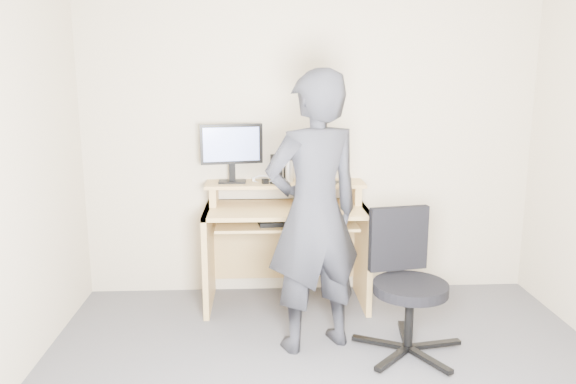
{
  "coord_description": "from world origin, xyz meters",
  "views": [
    {
      "loc": [
        -0.38,
        -2.57,
        1.71
      ],
      "look_at": [
        -0.21,
        1.05,
        0.95
      ],
      "focal_mm": 35.0,
      "sensor_mm": 36.0,
      "label": 1
    }
  ],
  "objects": [
    {
      "name": "back_wall",
      "position": [
        0.0,
        1.75,
        1.25
      ],
      "size": [
        3.5,
        0.02,
        2.5
      ],
      "primitive_type": "cube",
      "color": "#C2B39A",
      "rests_on": "ground"
    },
    {
      "name": "desk",
      "position": [
        -0.2,
        1.53,
        0.55
      ],
      "size": [
        1.2,
        0.6,
        0.91
      ],
      "color": "tan",
      "rests_on": "ground"
    },
    {
      "name": "monitor",
      "position": [
        -0.6,
        1.61,
        1.18
      ],
      "size": [
        0.46,
        0.13,
        0.44
      ],
      "rotation": [
        0.0,
        0.0,
        0.19
      ],
      "color": "black",
      "rests_on": "desk"
    },
    {
      "name": "external_drive",
      "position": [
        -0.27,
        1.65,
        1.01
      ],
      "size": [
        0.09,
        0.14,
        0.2
      ],
      "primitive_type": "cube",
      "rotation": [
        0.0,
        0.0,
        0.14
      ],
      "color": "black",
      "rests_on": "desk"
    },
    {
      "name": "travel_mug",
      "position": [
        -0.17,
        1.62,
        0.99
      ],
      "size": [
        0.09,
        0.09,
        0.17
      ],
      "primitive_type": "cylinder",
      "rotation": [
        0.0,
        0.0,
        0.3
      ],
      "color": "silver",
      "rests_on": "desk"
    },
    {
      "name": "smartphone",
      "position": [
        0.16,
        1.54,
        0.92
      ],
      "size": [
        0.11,
        0.15,
        0.01
      ],
      "primitive_type": "cube",
      "rotation": [
        0.0,
        0.0,
        -0.34
      ],
      "color": "black",
      "rests_on": "desk"
    },
    {
      "name": "charger",
      "position": [
        -0.35,
        1.55,
        0.93
      ],
      "size": [
        0.06,
        0.05,
        0.03
      ],
      "primitive_type": "cube",
      "rotation": [
        0.0,
        0.0,
        0.34
      ],
      "color": "black",
      "rests_on": "desk"
    },
    {
      "name": "headphones",
      "position": [
        -0.37,
        1.67,
        0.92
      ],
      "size": [
        0.16,
        0.16,
        0.06
      ],
      "primitive_type": "torus",
      "rotation": [
        0.26,
        0.0,
        0.03
      ],
      "color": "silver",
      "rests_on": "desk"
    },
    {
      "name": "keyboard",
      "position": [
        -0.18,
        1.36,
        0.67
      ],
      "size": [
        0.48,
        0.23,
        0.03
      ],
      "primitive_type": "cube",
      "rotation": [
        0.0,
        0.0,
        0.12
      ],
      "color": "black",
      "rests_on": "desk"
    },
    {
      "name": "mouse",
      "position": [
        0.13,
        1.35,
        0.77
      ],
      "size": [
        0.1,
        0.07,
        0.04
      ],
      "primitive_type": "ellipsoid",
      "rotation": [
        0.0,
        0.0,
        0.07
      ],
      "color": "black",
      "rests_on": "desk"
    },
    {
      "name": "office_chair",
      "position": [
        0.51,
        0.69,
        0.48
      ],
      "size": [
        0.69,
        0.68,
        0.87
      ],
      "rotation": [
        0.0,
        0.0,
        0.18
      ],
      "color": "black",
      "rests_on": "ground"
    },
    {
      "name": "person",
      "position": [
        -0.06,
        0.76,
        0.88
      ],
      "size": [
        0.75,
        0.62,
        1.75
      ],
      "primitive_type": "imported",
      "rotation": [
        0.0,
        0.0,
        3.52
      ],
      "color": "black",
      "rests_on": "ground"
    }
  ]
}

